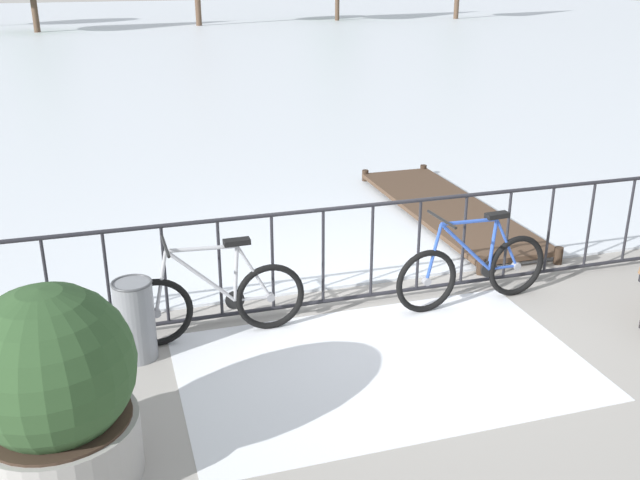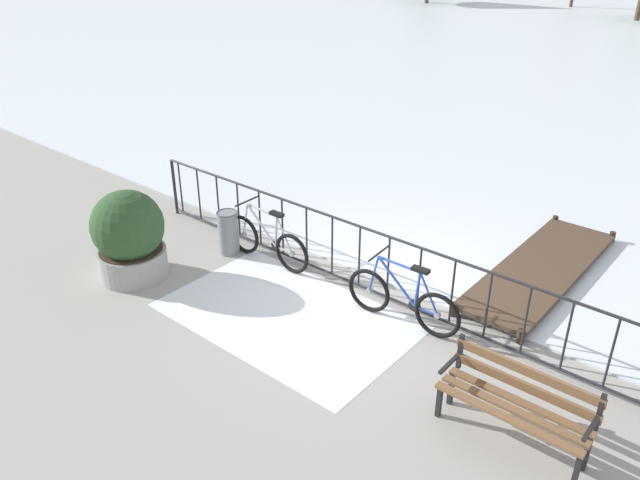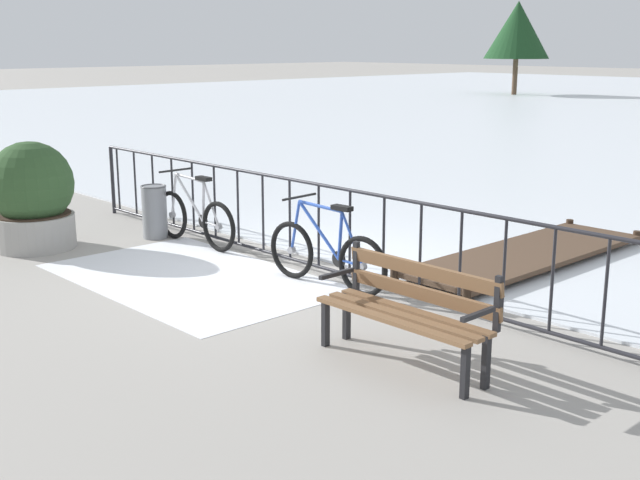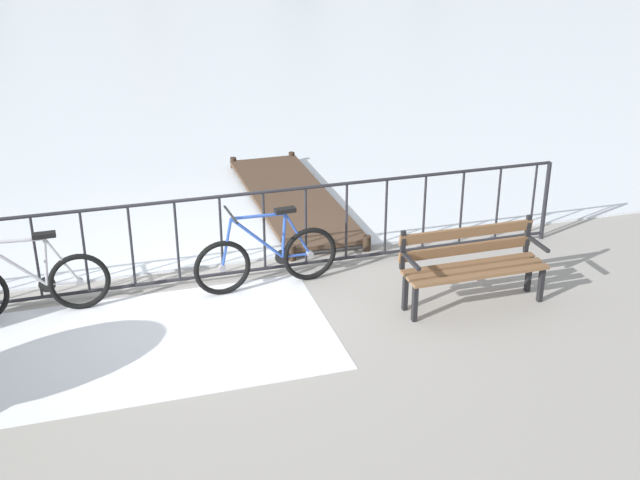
{
  "view_description": "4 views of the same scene",
  "coord_description": "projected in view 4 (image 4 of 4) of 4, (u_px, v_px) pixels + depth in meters",
  "views": [
    {
      "loc": [
        -2.71,
        -6.23,
        3.29
      ],
      "look_at": [
        -0.71,
        0.27,
        0.63
      ],
      "focal_mm": 40.68,
      "sensor_mm": 36.0,
      "label": 1
    },
    {
      "loc": [
        4.42,
        -6.5,
        4.97
      ],
      "look_at": [
        -0.63,
        -0.44,
        0.89
      ],
      "focal_mm": 35.17,
      "sensor_mm": 36.0,
      "label": 2
    },
    {
      "loc": [
        6.98,
        -6.26,
        2.62
      ],
      "look_at": [
        0.73,
        -0.42,
        0.55
      ],
      "focal_mm": 45.83,
      "sensor_mm": 36.0,
      "label": 3
    },
    {
      "loc": [
        -1.14,
        -8.51,
        4.26
      ],
      "look_at": [
        1.34,
        -0.35,
        0.52
      ],
      "focal_mm": 45.36,
      "sensor_mm": 36.0,
      "label": 4
    }
  ],
  "objects": [
    {
      "name": "wooden_dock",
      "position": [
        292.0,
        197.0,
        11.75
      ],
      "size": [
        1.1,
        3.79,
        0.2
      ],
      "color": "#4C3828",
      "rests_on": "ground"
    },
    {
      "name": "bicycle_near_railing",
      "position": [
        29.0,
        285.0,
        8.6
      ],
      "size": [
        1.71,
        0.52,
        0.97
      ],
      "color": "black",
      "rests_on": "ground"
    },
    {
      "name": "ground_plane",
      "position": [
        202.0,
        283.0,
        9.47
      ],
      "size": [
        160.0,
        160.0,
        0.0
      ],
      "primitive_type": "plane",
      "color": "#9E9991"
    },
    {
      "name": "snow_patch",
      "position": [
        163.0,
        340.0,
        8.26
      ],
      "size": [
        3.46,
        2.16,
        0.01
      ],
      "primitive_type": "cube",
      "color": "white",
      "rests_on": "ground"
    },
    {
      "name": "bicycle_second",
      "position": [
        267.0,
        258.0,
        9.24
      ],
      "size": [
        1.71,
        0.52,
        0.97
      ],
      "color": "black",
      "rests_on": "ground"
    },
    {
      "name": "park_bench",
      "position": [
        472.0,
        260.0,
        8.85
      ],
      "size": [
        1.6,
        0.49,
        0.89
      ],
      "color": "brown",
      "rests_on": "ground"
    },
    {
      "name": "railing_fence",
      "position": [
        199.0,
        239.0,
        9.25
      ],
      "size": [
        9.06,
        0.06,
        1.07
      ],
      "color": "#232328",
      "rests_on": "ground"
    }
  ]
}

